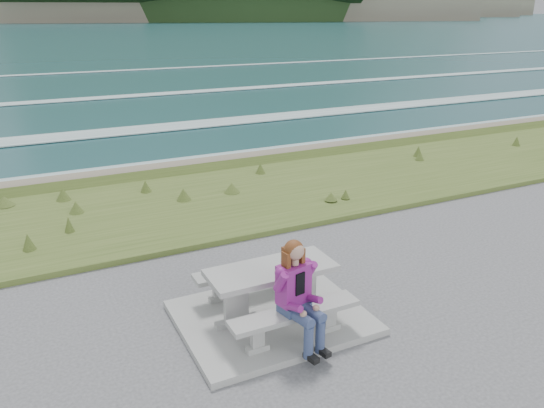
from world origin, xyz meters
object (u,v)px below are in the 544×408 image
picnic_table (271,278)px  bench_seaward (251,272)px  bench_landward (295,317)px  seated_woman (301,310)px

picnic_table → bench_seaward: size_ratio=1.00×
bench_landward → bench_seaward: size_ratio=1.00×
picnic_table → seated_woman: 0.84m
picnic_table → bench_landward: 0.74m
picnic_table → bench_seaward: (0.00, 0.70, -0.23)m
seated_woman → bench_landward: bearing=84.4°
picnic_table → bench_seaward: 0.74m
picnic_table → seated_woman: seated_woman is taller
picnic_table → bench_seaward: bearing=90.0°
bench_seaward → seated_woman: 1.54m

